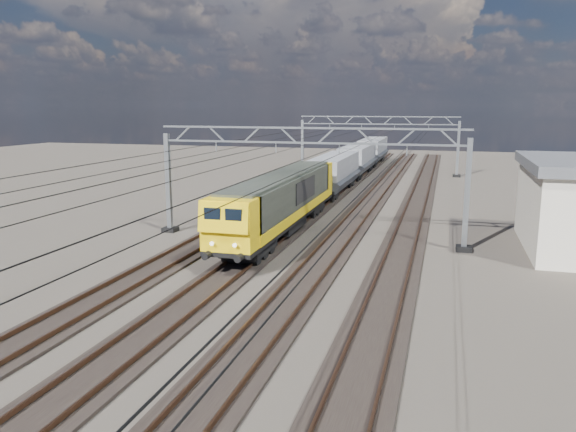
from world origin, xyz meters
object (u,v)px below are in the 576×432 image
(catenary_gantry_far, at_px, (377,143))
(hopper_wagon_third, at_px, (373,149))
(locomotive, at_px, (282,199))
(hopper_wagon_lead, at_px, (334,171))
(catenary_gantry_mid, at_px, (307,179))
(hopper_wagon_mid, at_px, (357,158))

(catenary_gantry_far, bearing_deg, hopper_wagon_third, 99.89)
(locomotive, relative_size, hopper_wagon_lead, 1.62)
(catenary_gantry_mid, xyz_separation_m, locomotive, (-2.00, 1.37, -1.58))
(hopper_wagon_mid, bearing_deg, locomotive, -90.00)
(locomotive, bearing_deg, catenary_gantry_far, 86.69)
(catenary_gantry_mid, height_order, catenary_gantry_far, same)
(catenary_gantry_mid, bearing_deg, hopper_wagon_mid, 93.44)
(catenary_gantry_mid, height_order, hopper_wagon_lead, catenary_gantry_mid)
(catenary_gantry_far, xyz_separation_m, hopper_wagon_third, (-2.00, 11.47, -1.67))
(hopper_wagon_mid, bearing_deg, catenary_gantry_mid, -86.56)
(locomotive, height_order, hopper_wagon_lead, locomotive)
(hopper_wagon_lead, bearing_deg, catenary_gantry_far, 83.26)
(catenary_gantry_mid, xyz_separation_m, hopper_wagon_mid, (-2.00, 33.27, -1.67))
(locomotive, height_order, hopper_wagon_mid, locomotive)
(locomotive, distance_m, hopper_wagon_mid, 31.90)
(catenary_gantry_mid, distance_m, hopper_wagon_lead, 19.25)
(catenary_gantry_mid, relative_size, hopper_wagon_third, 1.53)
(catenary_gantry_mid, distance_m, catenary_gantry_far, 36.00)
(catenary_gantry_mid, relative_size, hopper_wagon_mid, 1.53)
(hopper_wagon_mid, xyz_separation_m, hopper_wagon_third, (0.00, 14.20, 0.00))
(locomotive, relative_size, hopper_wagon_third, 1.62)
(catenary_gantry_far, distance_m, locomotive, 34.72)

